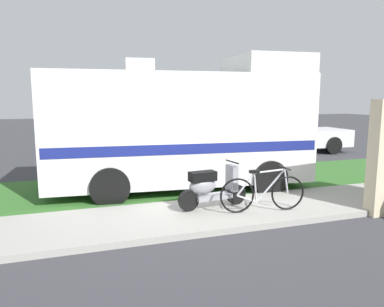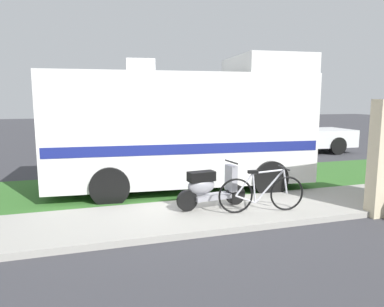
% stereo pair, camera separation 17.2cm
% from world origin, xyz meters
% --- Properties ---
extents(ground_plane, '(80.00, 80.00, 0.00)m').
position_xyz_m(ground_plane, '(0.00, 0.00, 0.00)').
color(ground_plane, '#38383D').
extents(sidewalk, '(24.00, 2.00, 0.12)m').
position_xyz_m(sidewalk, '(0.00, -1.20, 0.06)').
color(sidewalk, '#9E9B93').
rests_on(sidewalk, ground).
extents(grass_strip, '(24.00, 3.40, 0.08)m').
position_xyz_m(grass_strip, '(0.00, 1.50, 0.04)').
color(grass_strip, '#336628').
rests_on(grass_strip, ground).
extents(motorhome_rv, '(6.82, 3.12, 3.53)m').
position_xyz_m(motorhome_rv, '(0.06, 1.25, 1.68)').
color(motorhome_rv, silver).
rests_on(motorhome_rv, ground).
extents(scooter, '(1.58, 0.52, 0.97)m').
position_xyz_m(scooter, '(-0.00, -0.96, 0.58)').
color(scooter, black).
rests_on(scooter, ground).
extents(bicycle, '(1.80, 0.52, 0.91)m').
position_xyz_m(bicycle, '(0.92, -1.52, 0.52)').
color(bicycle, black).
rests_on(bicycle, ground).
extents(pickup_truck_near, '(5.10, 2.35, 1.81)m').
position_xyz_m(pickup_truck_near, '(6.17, 6.07, 0.97)').
color(pickup_truck_near, silver).
rests_on(pickup_truck_near, ground).
extents(bottle_green, '(0.06, 0.06, 0.24)m').
position_xyz_m(bottle_green, '(4.07, -1.51, 0.22)').
color(bottle_green, brown).
rests_on(bottle_green, ground).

